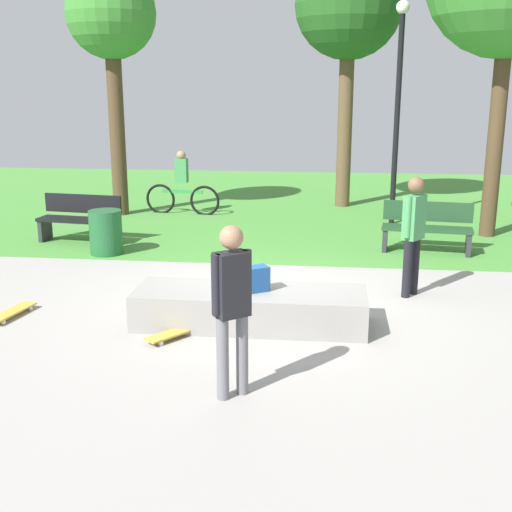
# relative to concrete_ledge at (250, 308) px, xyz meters

# --- Properties ---
(ground_plane) EXTENTS (28.00, 28.00, 0.00)m
(ground_plane) POSITION_rel_concrete_ledge_xyz_m (0.10, 1.00, -0.23)
(ground_plane) COLOR #9E9993
(grass_lawn) EXTENTS (26.60, 12.13, 0.01)m
(grass_lawn) POSITION_rel_concrete_ledge_xyz_m (0.10, 8.94, -0.23)
(grass_lawn) COLOR #478C38
(grass_lawn) RESTS_ON ground_plane
(concrete_ledge) EXTENTS (2.94, 0.94, 0.46)m
(concrete_ledge) POSITION_rel_concrete_ledge_xyz_m (0.00, 0.00, 0.00)
(concrete_ledge) COLOR gray
(concrete_ledge) RESTS_ON ground_plane
(backpack_on_ledge) EXTENTS (0.34, 0.32, 0.32)m
(backpack_on_ledge) POSITION_rel_concrete_ledge_xyz_m (0.09, 0.00, 0.39)
(backpack_on_ledge) COLOR #1E4C8C
(backpack_on_ledge) RESTS_ON concrete_ledge
(skater_performing_trick) EXTENTS (0.37, 0.36, 1.73)m
(skater_performing_trick) POSITION_rel_concrete_ledge_xyz_m (0.07, -1.96, 0.78)
(skater_performing_trick) COLOR slate
(skater_performing_trick) RESTS_ON ground_plane
(skater_watching) EXTENTS (0.35, 0.38, 1.74)m
(skater_watching) POSITION_rel_concrete_ledge_xyz_m (2.17, 1.46, 0.79)
(skater_watching) COLOR black
(skater_watching) RESTS_ON ground_plane
(skateboard_by_ledge) EXTENTS (0.65, 0.75, 0.08)m
(skateboard_by_ledge) POSITION_rel_concrete_ledge_xyz_m (-0.85, -0.53, -0.17)
(skateboard_by_ledge) COLOR gold
(skateboard_by_ledge) RESTS_ON ground_plane
(skateboard_spare) EXTENTS (0.35, 0.82, 0.08)m
(skateboard_spare) POSITION_rel_concrete_ledge_xyz_m (-3.18, -0.06, -0.17)
(skateboard_spare) COLOR gold
(skateboard_spare) RESTS_ON ground_plane
(park_bench_far_left) EXTENTS (1.65, 0.67, 0.91)m
(park_bench_far_left) POSITION_rel_concrete_ledge_xyz_m (-3.83, 4.13, 0.25)
(park_bench_far_left) COLOR black
(park_bench_far_left) RESTS_ON ground_plane
(park_bench_far_right) EXTENTS (1.65, 0.67, 0.91)m
(park_bench_far_right) POSITION_rel_concrete_ledge_xyz_m (2.75, 4.08, 0.25)
(park_bench_far_right) COLOR #1E4223
(park_bench_far_right) RESTS_ON ground_plane
(tree_slender_maple) EXTENTS (2.55, 2.55, 6.07)m
(tree_slender_maple) POSITION_rel_concrete_ledge_xyz_m (1.29, 8.60, 4.49)
(tree_slender_maple) COLOR brown
(tree_slender_maple) RESTS_ON grass_lawn
(tree_tall_oak) EXTENTS (1.99, 1.99, 5.49)m
(tree_tall_oak) POSITION_rel_concrete_ledge_xyz_m (-3.92, 6.92, 4.12)
(tree_tall_oak) COLOR #4C3823
(tree_tall_oak) RESTS_ON grass_lawn
(lamp_post) EXTENTS (0.28, 0.28, 4.64)m
(lamp_post) POSITION_rel_concrete_ledge_xyz_m (2.34, 6.55, 2.56)
(lamp_post) COLOR black
(lamp_post) RESTS_ON ground_plane
(trash_bin) EXTENTS (0.59, 0.59, 0.80)m
(trash_bin) POSITION_rel_concrete_ledge_xyz_m (-3.03, 3.28, 0.17)
(trash_bin) COLOR #1E592D
(trash_bin) RESTS_ON ground_plane
(cyclist_on_bicycle) EXTENTS (1.82, 0.26, 1.52)m
(cyclist_on_bicycle) POSITION_rel_concrete_ledge_xyz_m (-2.49, 7.14, 0.40)
(cyclist_on_bicycle) COLOR black
(cyclist_on_bicycle) RESTS_ON ground_plane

